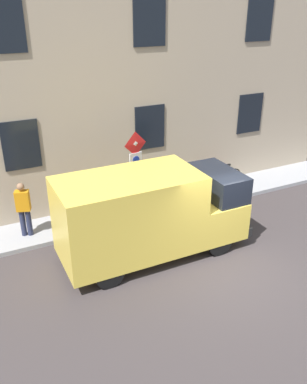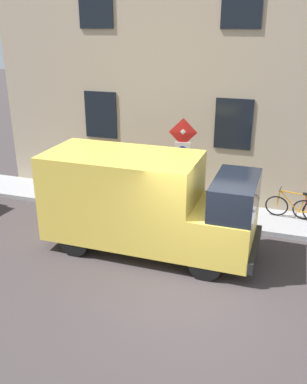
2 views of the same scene
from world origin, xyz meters
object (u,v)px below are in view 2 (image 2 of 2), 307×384
(bicycle_orange, at_px, (295,207))
(delivery_van, at_px, (145,201))
(litter_bin, at_px, (228,206))
(sign_post_stacked, at_px, (182,159))
(pedestrian, at_px, (83,170))

(bicycle_orange, bearing_deg, delivery_van, 42.45)
(delivery_van, xyz_separation_m, litter_bin, (2.05, -1.80, -0.74))
(sign_post_stacked, xyz_separation_m, litter_bin, (0.15, -1.35, -1.33))
(sign_post_stacked, height_order, litter_bin, sign_post_stacked)
(delivery_van, relative_size, pedestrian, 3.11)
(delivery_van, xyz_separation_m, bicycle_orange, (2.75, -3.62, -0.82))
(delivery_van, bearing_deg, litter_bin, 49.09)
(delivery_van, height_order, bicycle_orange, delivery_van)
(pedestrian, bearing_deg, bicycle_orange, -67.37)
(sign_post_stacked, xyz_separation_m, pedestrian, (0.50, 3.43, -0.85))
(delivery_van, height_order, litter_bin, delivery_van)
(bicycle_orange, xyz_separation_m, litter_bin, (-0.70, 1.83, 0.08))
(sign_post_stacked, relative_size, delivery_van, 0.53)
(bicycle_orange, distance_m, litter_bin, 1.96)
(sign_post_stacked, bearing_deg, bicycle_orange, -74.99)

